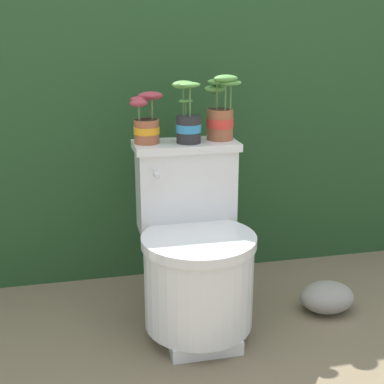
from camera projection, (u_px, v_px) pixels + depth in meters
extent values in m
plane|color=#75664C|center=(200.00, 334.00, 2.12)|extent=(12.00, 12.00, 0.00)
cube|color=#234723|center=(155.00, 95.00, 2.86)|extent=(3.07, 0.95, 1.62)
cube|color=silver|center=(198.00, 328.00, 2.11)|extent=(0.27, 0.34, 0.06)
cylinder|color=silver|center=(199.00, 285.00, 2.05)|extent=(0.42, 0.42, 0.33)
cylinder|color=silver|center=(199.00, 241.00, 1.99)|extent=(0.43, 0.43, 0.04)
cube|color=silver|center=(186.00, 190.00, 2.17)|extent=(0.39, 0.17, 0.34)
cube|color=silver|center=(186.00, 146.00, 2.12)|extent=(0.41, 0.20, 0.03)
cylinder|color=silver|center=(156.00, 175.00, 2.01)|extent=(0.02, 0.05, 0.02)
cylinder|color=#9E5638|center=(147.00, 131.00, 2.08)|extent=(0.10, 0.10, 0.09)
cylinder|color=orange|center=(147.00, 130.00, 2.07)|extent=(0.10, 0.10, 0.03)
cylinder|color=#332319|center=(146.00, 121.00, 2.06)|extent=(0.09, 0.09, 0.01)
cylinder|color=#4C753D|center=(152.00, 108.00, 2.05)|extent=(0.01, 0.01, 0.08)
ellipsoid|color=#93333D|center=(152.00, 96.00, 2.04)|extent=(0.06, 0.04, 0.02)
cylinder|color=#4C753D|center=(140.00, 110.00, 2.06)|extent=(0.01, 0.01, 0.07)
ellipsoid|color=#93333D|center=(140.00, 99.00, 2.05)|extent=(0.07, 0.05, 0.02)
cylinder|color=#4C753D|center=(139.00, 113.00, 2.03)|extent=(0.01, 0.01, 0.06)
ellipsoid|color=#93333D|center=(139.00, 103.00, 2.02)|extent=(0.07, 0.05, 0.03)
cylinder|color=#4C753D|center=(151.00, 108.00, 2.07)|extent=(0.01, 0.01, 0.08)
ellipsoid|color=#93333D|center=(150.00, 96.00, 2.06)|extent=(0.10, 0.07, 0.03)
cylinder|color=#262628|center=(188.00, 129.00, 2.08)|extent=(0.10, 0.10, 0.11)
cylinder|color=#2D84BC|center=(188.00, 128.00, 2.08)|extent=(0.10, 0.10, 0.03)
cylinder|color=#332319|center=(188.00, 117.00, 2.06)|extent=(0.09, 0.09, 0.01)
cylinder|color=#4C753D|center=(186.00, 109.00, 2.06)|extent=(0.01, 0.01, 0.05)
ellipsoid|color=#569342|center=(186.00, 101.00, 2.05)|extent=(0.06, 0.04, 0.01)
cylinder|color=#4C753D|center=(183.00, 101.00, 2.05)|extent=(0.01, 0.01, 0.11)
ellipsoid|color=#569342|center=(183.00, 85.00, 2.03)|extent=(0.09, 0.06, 0.03)
cylinder|color=#4C753D|center=(191.00, 102.00, 2.02)|extent=(0.01, 0.01, 0.11)
ellipsoid|color=#569342|center=(191.00, 85.00, 2.00)|extent=(0.08, 0.06, 0.02)
cylinder|color=#9E5638|center=(220.00, 124.00, 2.14)|extent=(0.11, 0.11, 0.12)
cylinder|color=red|center=(220.00, 123.00, 2.14)|extent=(0.11, 0.11, 0.04)
cylinder|color=#332319|center=(220.00, 110.00, 2.12)|extent=(0.10, 0.10, 0.01)
cylinder|color=#4C753D|center=(226.00, 96.00, 2.07)|extent=(0.01, 0.01, 0.11)
ellipsoid|color=#569342|center=(226.00, 78.00, 2.06)|extent=(0.09, 0.07, 0.03)
cylinder|color=#4C753D|center=(215.00, 100.00, 2.13)|extent=(0.01, 0.01, 0.07)
ellipsoid|color=#569342|center=(215.00, 89.00, 2.12)|extent=(0.09, 0.06, 0.03)
cylinder|color=#4C753D|center=(231.00, 97.00, 2.08)|extent=(0.01, 0.01, 0.10)
ellipsoid|color=#569342|center=(231.00, 83.00, 2.06)|extent=(0.08, 0.06, 0.02)
cylinder|color=#4C753D|center=(217.00, 96.00, 2.10)|extent=(0.01, 0.01, 0.10)
ellipsoid|color=#569342|center=(217.00, 81.00, 2.08)|extent=(0.08, 0.06, 0.02)
ellipsoid|color=gray|center=(327.00, 297.00, 2.27)|extent=(0.23, 0.19, 0.13)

